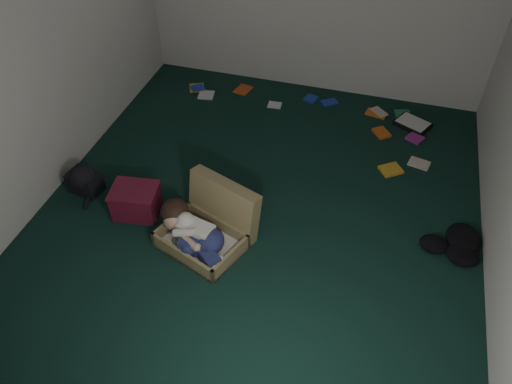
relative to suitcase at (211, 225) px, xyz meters
The scene contains 10 objects.
floor 0.59m from the suitcase, 55.79° to the left, with size 4.50×4.50×0.00m, color black.
wall_front 2.14m from the suitcase, 79.87° to the right, with size 4.50×4.50×0.00m, color silver.
wall_left 2.09m from the suitcase, 164.45° to the left, with size 4.50×4.50×0.00m, color silver.
suitcase is the anchor object (origin of this frame).
person 0.19m from the suitcase, 125.66° to the right, with size 0.68×0.55×0.32m.
maroon_bin 0.77m from the suitcase, behind, with size 0.46×0.39×0.29m.
backpack 1.40m from the suitcase, behind, with size 0.38×0.30×0.23m, color black, non-canonical shape.
clothing_pile 2.07m from the suitcase, 12.92° to the left, with size 0.48×0.40×0.15m, color black, non-canonical shape.
paper_tray 2.75m from the suitcase, 54.13° to the left, with size 0.45×0.41×0.05m.
book_scatter 2.25m from the suitcase, 71.82° to the left, with size 2.92×1.28×0.02m.
Camera 1 is at (0.90, -3.18, 3.36)m, focal length 35.00 mm.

